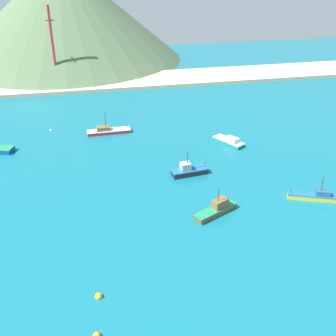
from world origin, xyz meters
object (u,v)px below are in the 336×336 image
(fishing_boat_2, at_px, (189,171))
(radio_tower, at_px, (53,46))
(fishing_boat_7, at_px, (229,141))
(buoy_0, at_px, (97,336))
(fishing_boat_1, at_px, (317,196))
(buoy_2, at_px, (99,296))
(fishing_boat_4, at_px, (217,209))
(fishing_boat_6, at_px, (108,131))
(buoy_1, at_px, (51,130))

(fishing_boat_2, distance_m, radio_tower, 76.12)
(radio_tower, bearing_deg, fishing_boat_7, -53.34)
(buoy_0, relative_size, radio_tower, 0.04)
(fishing_boat_7, bearing_deg, fishing_boat_1, -73.91)
(buoy_0, xyz_separation_m, buoy_2, (0.62, 6.49, 0.01))
(fishing_boat_4, height_order, fishing_boat_7, fishing_boat_4)
(fishing_boat_6, bearing_deg, fishing_boat_4, -67.94)
(buoy_2, height_order, radio_tower, radio_tower)
(fishing_boat_2, height_order, radio_tower, radio_tower)
(fishing_boat_7, relative_size, buoy_1, 13.03)
(buoy_0, distance_m, radio_tower, 107.86)
(fishing_boat_6, height_order, buoy_1, fishing_boat_6)
(fishing_boat_1, relative_size, radio_tower, 0.39)
(buoy_0, height_order, radio_tower, radio_tower)
(fishing_boat_2, bearing_deg, fishing_boat_7, 43.75)
(fishing_boat_4, relative_size, fishing_boat_7, 1.06)
(buoy_0, bearing_deg, fishing_boat_4, 44.88)
(fishing_boat_7, relative_size, buoy_0, 8.63)
(fishing_boat_4, relative_size, buoy_2, 8.47)
(fishing_boat_4, height_order, radio_tower, radio_tower)
(buoy_1, bearing_deg, fishing_boat_4, -55.56)
(buoy_1, relative_size, radio_tower, 0.02)
(buoy_1, relative_size, buoy_2, 0.62)
(fishing_boat_6, relative_size, fishing_boat_7, 1.33)
(buoy_0, distance_m, buoy_1, 67.81)
(fishing_boat_7, height_order, buoy_0, fishing_boat_7)
(fishing_boat_4, bearing_deg, fishing_boat_7, 66.39)
(fishing_boat_6, bearing_deg, fishing_boat_7, -23.64)
(fishing_boat_4, xyz_separation_m, buoy_0, (-22.57, -22.48, -0.73))
(buoy_0, relative_size, buoy_1, 1.51)
(fishing_boat_1, distance_m, fishing_boat_2, 25.69)
(fishing_boat_6, distance_m, buoy_0, 63.01)
(fishing_boat_1, relative_size, buoy_0, 10.74)
(fishing_boat_4, relative_size, fishing_boat_6, 0.80)
(fishing_boat_1, xyz_separation_m, buoy_0, (-42.56, -23.02, -0.53))
(fishing_boat_1, height_order, radio_tower, radio_tower)
(radio_tower, bearing_deg, fishing_boat_6, -72.80)
(fishing_boat_7, xyz_separation_m, buoy_2, (-34.09, -43.76, -0.51))
(fishing_boat_1, distance_m, fishing_boat_4, 20.00)
(fishing_boat_7, relative_size, buoy_2, 8.02)
(fishing_boat_7, xyz_separation_m, buoy_1, (-42.88, 17.07, -0.58))
(buoy_0, bearing_deg, radio_tower, 93.95)
(fishing_boat_7, distance_m, buoy_0, 61.07)
(fishing_boat_2, relative_size, radio_tower, 0.30)
(fishing_boat_7, bearing_deg, fishing_boat_2, -136.25)
(fishing_boat_7, height_order, buoy_1, fishing_boat_7)
(fishing_boat_1, xyz_separation_m, fishing_boat_6, (-36.29, 39.68, -0.02))
(fishing_boat_4, xyz_separation_m, buoy_1, (-30.74, 44.84, -0.79))
(fishing_boat_4, distance_m, fishing_boat_6, 43.39)
(fishing_boat_4, height_order, buoy_0, fishing_boat_4)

